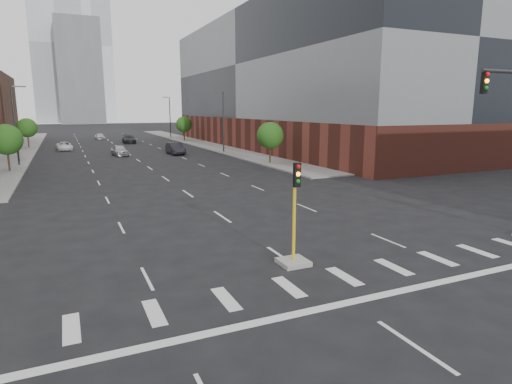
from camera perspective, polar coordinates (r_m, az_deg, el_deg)
sidewalk_left_far at (r=80.70m, az=-28.76°, el=5.11°), size 5.00×92.00×0.15m
sidewalk_right_far at (r=83.82m, az=-7.80°, el=6.53°), size 5.00×92.00×0.15m
building_right_main at (r=76.47m, az=5.93°, el=14.34°), size 24.00×70.00×22.00m
tower_left at (r=227.97m, az=-25.00°, el=17.25°), size 22.00×22.00×70.00m
tower_right at (r=268.92m, az=-21.01°, el=17.51°), size 20.00×20.00×80.00m
tower_mid at (r=206.94m, az=-22.46°, el=14.54°), size 18.00×18.00×44.00m
median_traffic_signal at (r=18.27m, az=5.09°, el=-6.76°), size 1.20×1.20×4.40m
streetlight_right_a at (r=65.03m, az=-4.46°, el=9.68°), size 1.60×0.22×9.07m
streetlight_right_b at (r=98.67m, az=-11.46°, el=9.96°), size 1.60×0.22×9.07m
streetlight_left at (r=56.41m, az=-29.39°, el=8.10°), size 1.60×0.22×9.07m
tree_left_near at (r=51.57m, az=-30.34°, el=6.05°), size 3.20×3.20×4.85m
tree_left_far at (r=81.43m, az=-28.23°, el=7.55°), size 3.20×3.20×4.85m
tree_right_near at (r=51.50m, az=1.90°, el=7.55°), size 3.20×3.20×4.85m
tree_right_far at (r=89.14m, az=-9.59°, el=8.89°), size 3.20×3.20×4.85m
car_near_left at (r=63.52m, az=-17.74°, el=5.31°), size 2.23×4.58×1.51m
car_mid_right at (r=63.52m, az=-10.71°, el=5.73°), size 1.94×5.23×1.71m
car_far_left at (r=74.84m, az=-24.18°, el=5.59°), size 2.52×4.93×1.33m
car_deep_right at (r=86.18m, az=-16.60°, el=6.77°), size 2.36×5.47×1.57m
car_distant at (r=98.58m, az=-20.11°, el=6.99°), size 2.03×4.17×1.37m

